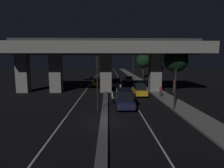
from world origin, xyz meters
TOP-DOWN VIEW (x-y plane):
  - ground_plane at (0.00, 0.00)m, footprint 200.00×200.00m
  - lane_line_left_inner at (-3.65, 35.00)m, footprint 0.12×126.00m
  - lane_line_right_inner at (3.65, 35.00)m, footprint 0.12×126.00m
  - median_divider at (0.00, 35.00)m, footprint 0.66×126.00m
  - sidewalk_right at (8.55, 28.00)m, footprint 2.56×126.00m
  - elevated_overpass at (-0.40, 14.56)m, footprint 31.66×9.70m
  - traffic_light_left_of_median at (-0.73, 3.32)m, footprint 0.30×0.49m
  - traffic_light_right_of_median at (7.37, 3.33)m, footprint 0.30×0.49m
  - street_lamp at (7.36, 36.42)m, footprint 2.42×0.32m
  - car_dark_blue_lead at (2.17, 4.66)m, footprint 2.05×4.58m
  - car_taxi_yellow_second at (5.09, 11.28)m, footprint 1.92×4.17m
  - car_silver_third at (1.95, 19.68)m, footprint 2.03×4.59m
  - car_white_fourth at (5.33, 27.46)m, footprint 1.99×4.00m
  - car_taxi_yellow_lead_oncoming at (-1.83, 21.51)m, footprint 1.98×4.26m
  - car_black_second_oncoming at (-5.36, 34.41)m, footprint 2.05×4.03m
  - car_dark_green_third_oncoming at (-2.05, 43.52)m, footprint 2.00×4.79m
  - motorcycle_white_filtering_near at (0.96, 7.32)m, footprint 0.33×1.97m
  - motorcycle_black_filtering_mid at (0.65, 15.56)m, footprint 0.32×1.81m
  - pedestrian_on_sidewalk at (7.84, 9.55)m, footprint 0.35×0.35m
  - roadside_tree_kerbside_near at (11.17, 13.22)m, footprint 3.80×3.80m
  - roadside_tree_kerbside_mid at (10.49, 22.32)m, footprint 3.15×3.15m
  - roadside_tree_kerbside_far at (10.77, 36.97)m, footprint 4.19×4.19m

SIDE VIEW (x-z plane):
  - ground_plane at x=0.00m, z-range 0.00..0.00m
  - lane_line_left_inner at x=-3.65m, z-range 0.00..0.00m
  - lane_line_right_inner at x=3.65m, z-range 0.00..0.00m
  - sidewalk_right at x=8.55m, z-range 0.00..0.17m
  - median_divider at x=0.00m, z-range 0.00..0.22m
  - motorcycle_white_filtering_near at x=0.96m, z-range -0.12..1.37m
  - motorcycle_black_filtering_mid at x=0.65m, z-range -0.11..1.37m
  - car_white_fourth at x=5.33m, z-range 0.01..1.45m
  - car_taxi_yellow_lead_oncoming at x=-1.83m, z-range 0.03..1.52m
  - car_black_second_oncoming at x=-5.36m, z-range 0.03..1.58m
  - car_dark_green_third_oncoming at x=-2.05m, z-range 0.05..1.65m
  - car_taxi_yellow_second at x=5.09m, z-range 0.02..1.80m
  - car_silver_third at x=1.95m, z-range 0.03..1.82m
  - pedestrian_on_sidewalk at x=7.84m, z-range 0.17..1.85m
  - car_dark_blue_lead at x=2.17m, z-range 0.05..2.09m
  - traffic_light_right_of_median at x=7.37m, z-range 0.83..5.34m
  - roadside_tree_kerbside_mid at x=10.49m, z-range 1.04..6.30m
  - traffic_light_left_of_median at x=-0.73m, z-range 1.02..6.77m
  - street_lamp at x=7.36m, z-range 0.76..9.54m
  - roadside_tree_kerbside_far at x=10.77m, z-range 1.55..8.89m
  - roadside_tree_kerbside_near at x=11.17m, z-range 1.67..8.91m
  - elevated_overpass at x=-0.40m, z-range 2.25..11.13m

